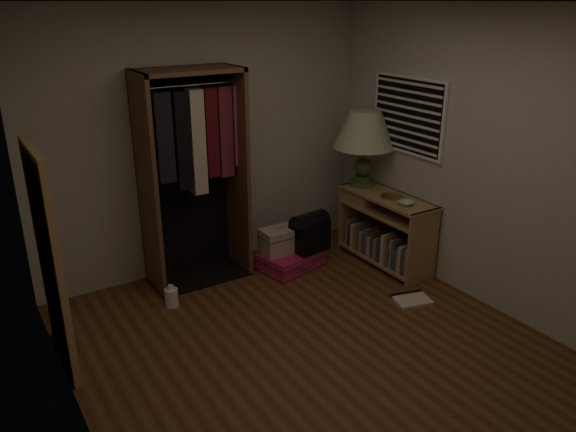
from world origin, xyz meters
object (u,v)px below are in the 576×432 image
object	(u,v)px
console_bookshelf	(383,227)
table_lamp	(365,131)
open_wardrobe	(194,158)
pink_suitcase	(290,260)
train_case	(279,240)
black_bag	(310,231)
floor_mirror	(50,261)
white_jug	(172,297)

from	to	relation	value
console_bookshelf	table_lamp	bearing A→B (deg)	89.25
open_wardrobe	pink_suitcase	world-z (taller)	open_wardrobe
train_case	black_bag	xyz separation A→B (m)	(0.29, -0.12, 0.08)
floor_mirror	train_case	size ratio (longest dim) A/B	4.47
floor_mirror	open_wardrobe	bearing A→B (deg)	27.51
table_lamp	white_jug	size ratio (longest dim) A/B	3.80
pink_suitcase	black_bag	xyz separation A→B (m)	(0.20, -0.07, 0.30)
console_bookshelf	floor_mirror	xyz separation A→B (m)	(-3.24, -0.04, 0.46)
pink_suitcase	table_lamp	world-z (taller)	table_lamp
console_bookshelf	pink_suitcase	world-z (taller)	console_bookshelf
white_jug	floor_mirror	bearing A→B (deg)	-161.09
train_case	floor_mirror	bearing A→B (deg)	-168.47
train_case	white_jug	size ratio (longest dim) A/B	1.80
console_bookshelf	open_wardrobe	size ratio (longest dim) A/B	0.55
open_wardrobe	black_bag	xyz separation A→B (m)	(1.04, -0.42, -0.82)
floor_mirror	pink_suitcase	xyz separation A→B (m)	(2.32, 0.41, -0.76)
floor_mirror	black_bag	size ratio (longest dim) A/B	4.17
black_bag	open_wardrobe	bearing A→B (deg)	149.35
table_lamp	open_wardrobe	bearing A→B (deg)	168.69
pink_suitcase	table_lamp	bearing A→B (deg)	-12.19
open_wardrobe	floor_mirror	xyz separation A→B (m)	(-1.48, -0.77, -0.37)
floor_mirror	white_jug	distance (m)	1.30
open_wardrobe	train_case	bearing A→B (deg)	-22.18
open_wardrobe	white_jug	distance (m)	1.30
table_lamp	pink_suitcase	bearing A→B (deg)	-179.60
pink_suitcase	black_bag	size ratio (longest dim) A/B	1.72
train_case	black_bag	distance (m)	0.32
console_bookshelf	floor_mirror	size ratio (longest dim) A/B	0.66
floor_mirror	table_lamp	bearing A→B (deg)	7.34
pink_suitcase	open_wardrobe	bearing A→B (deg)	144.31
black_bag	table_lamp	distance (m)	1.19
console_bookshelf	floor_mirror	distance (m)	3.27
pink_suitcase	white_jug	size ratio (longest dim) A/B	3.33
pink_suitcase	console_bookshelf	bearing A→B (deg)	-34.40
console_bookshelf	open_wardrobe	distance (m)	2.08
open_wardrobe	pink_suitcase	size ratio (longest dim) A/B	2.92
pink_suitcase	white_jug	bearing A→B (deg)	170.40
pink_suitcase	black_bag	bearing A→B (deg)	-31.10
floor_mirror	black_bag	world-z (taller)	floor_mirror
open_wardrobe	white_jug	world-z (taller)	open_wardrobe
console_bookshelf	table_lamp	xyz separation A→B (m)	(0.00, 0.37, 0.94)
console_bookshelf	open_wardrobe	world-z (taller)	open_wardrobe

